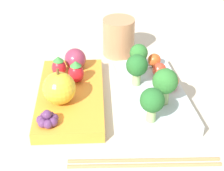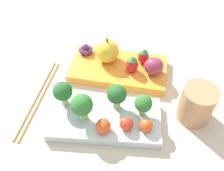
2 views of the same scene
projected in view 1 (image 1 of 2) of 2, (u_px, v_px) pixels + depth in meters
name	position (u px, v px, depth m)	size (l,w,h in m)	color
ground_plane	(114.00, 101.00, 0.63)	(4.00, 4.00, 0.00)	#BCB29E
bento_box_savoury	(153.00, 95.00, 0.63)	(0.21, 0.11, 0.02)	silver
bento_box_fruit	(71.00, 96.00, 0.63)	(0.23, 0.14, 0.02)	orange
broccoli_floret_0	(165.00, 82.00, 0.57)	(0.04, 0.04, 0.06)	#93B770
broccoli_floret_1	(139.00, 54.00, 0.66)	(0.03, 0.03, 0.05)	#93B770
broccoli_floret_2	(137.00, 66.00, 0.62)	(0.04, 0.04, 0.06)	#93B770
broccoli_floret_3	(152.00, 101.00, 0.54)	(0.04, 0.04, 0.06)	#93B770
cherry_tomato_0	(159.00, 70.00, 0.66)	(0.03, 0.03, 0.03)	red
cherry_tomato_1	(171.00, 81.00, 0.62)	(0.03, 0.03, 0.03)	#DB4C1E
cherry_tomato_2	(154.00, 60.00, 0.68)	(0.02, 0.02, 0.02)	#DB4C1E
apple	(59.00, 88.00, 0.58)	(0.05, 0.05, 0.06)	gold
strawberry_0	(76.00, 72.00, 0.64)	(0.03, 0.03, 0.04)	red
strawberry_1	(59.00, 67.00, 0.65)	(0.02, 0.02, 0.04)	red
plum	(75.00, 59.00, 0.68)	(0.04, 0.04, 0.04)	#892D47
grape_cluster	(48.00, 119.00, 0.55)	(0.03, 0.03, 0.02)	#562D5B
drinking_cup	(119.00, 37.00, 0.75)	(0.06, 0.06, 0.08)	tan
chopsticks_pair	(144.00, 162.00, 0.51)	(0.05, 0.21, 0.01)	#A37547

